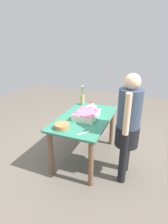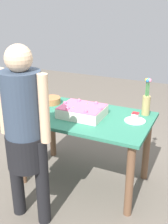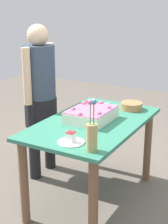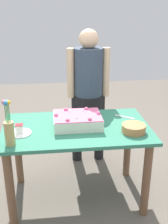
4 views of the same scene
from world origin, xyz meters
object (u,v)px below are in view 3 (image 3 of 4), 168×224
serving_plate_with_slice (71,140)px  cake_knife (101,104)px  flower_vase (92,133)px  fruit_bowl (131,106)px  sheet_cake (91,114)px  person_standing (40,92)px

serving_plate_with_slice → cake_knife: size_ratio=0.99×
flower_vase → fruit_bowl: bearing=6.5°
sheet_cake → person_standing: size_ratio=0.27×
person_standing → cake_knife: bearing=28.5°
sheet_cake → fruit_bowl: 0.49m
serving_plate_with_slice → person_standing: size_ratio=0.13×
flower_vase → person_standing: size_ratio=0.24×
sheet_cake → fruit_bowl: size_ratio=2.07×
flower_vase → person_standing: 1.19m
serving_plate_with_slice → fruit_bowl: bearing=-4.9°
flower_vase → sheet_cake: bearing=28.6°
sheet_cake → flower_vase: flower_vase is taller
sheet_cake → person_standing: 0.68m
serving_plate_with_slice → cake_knife: (0.94, 0.24, -0.02)m
serving_plate_with_slice → person_standing: bearing=48.5°
cake_knife → person_standing: (-0.28, 0.51, 0.12)m
serving_plate_with_slice → flower_vase: bearing=-104.4°
serving_plate_with_slice → cake_knife: 0.97m
cake_knife → flower_vase: size_ratio=0.54×
sheet_cake → cake_knife: bearing=17.1°
cake_knife → sheet_cake: bearing=54.0°
fruit_bowl → serving_plate_with_slice: bearing=175.1°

